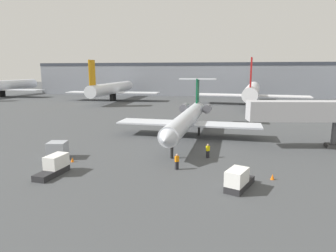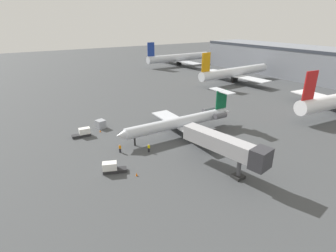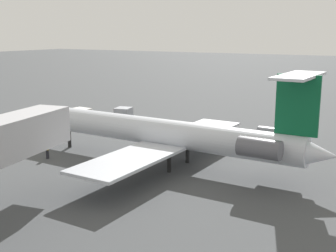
{
  "view_description": "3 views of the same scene",
  "coord_description": "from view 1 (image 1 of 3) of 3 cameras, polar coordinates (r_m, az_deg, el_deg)",
  "views": [
    {
      "loc": [
        6.33,
        -39.08,
        10.22
      ],
      "look_at": [
        -2.01,
        1.48,
        2.37
      ],
      "focal_mm": 31.55,
      "sensor_mm": 36.0,
      "label": 1
    },
    {
      "loc": [
        45.91,
        -27.24,
        24.41
      ],
      "look_at": [
        -0.3,
        2.18,
        2.44
      ],
      "focal_mm": 28.51,
      "sensor_mm": 36.0,
      "label": 2
    },
    {
      "loc": [
        32.56,
        24.56,
        11.68
      ],
      "look_at": [
        -2.08,
        4.38,
        3.01
      ],
      "focal_mm": 46.52,
      "sensor_mm": 36.0,
      "label": 3
    }
  ],
  "objects": [
    {
      "name": "cargo_container_uld",
      "position": [
        37.13,
        -20.55,
        -4.38
      ],
      "size": [
        2.4,
        2.32,
        1.96
      ],
      "color": "#999EA8",
      "rests_on": "ground_plane"
    },
    {
      "name": "baggage_tug_trailing",
      "position": [
        31.67,
        -21.09,
        -7.24
      ],
      "size": [
        1.75,
        4.11,
        1.9
      ],
      "color": "#262628",
      "rests_on": "ground_plane"
    },
    {
      "name": "jet_bridge",
      "position": [
        43.41,
        27.0,
        2.46
      ],
      "size": [
        16.43,
        5.68,
        6.56
      ],
      "color": "#ADADB2",
      "rests_on": "ground_plane"
    },
    {
      "name": "terminal_building",
      "position": [
        127.92,
        8.89,
        8.99
      ],
      "size": [
        148.23,
        22.6,
        13.17
      ],
      "color": "gray",
      "rests_on": "ground_plane"
    },
    {
      "name": "parked_airliner_west_mid",
      "position": [
        101.92,
        -10.7,
        7.12
      ],
      "size": [
        31.48,
        37.31,
        13.05
      ],
      "color": "silver",
      "rests_on": "ground_plane"
    },
    {
      "name": "traffic_cone_near",
      "position": [
        30.05,
        19.54,
        -9.23
      ],
      "size": [
        0.36,
        0.36,
        0.55
      ],
      "color": "orange",
      "rests_on": "ground_plane"
    },
    {
      "name": "regional_jet",
      "position": [
        46.01,
        3.94,
        1.71
      ],
      "size": [
        22.21,
        30.25,
        8.68
      ],
      "color": "silver",
      "rests_on": "ground_plane"
    },
    {
      "name": "baggage_tug_lead",
      "position": [
        26.72,
        13.4,
        -10.13
      ],
      "size": [
        2.78,
        4.23,
        1.9
      ],
      "color": "#262628",
      "rests_on": "ground_plane"
    },
    {
      "name": "traffic_cone_mid",
      "position": [
        35.25,
        -17.99,
        -6.2
      ],
      "size": [
        0.36,
        0.36,
        0.55
      ],
      "color": "orange",
      "rests_on": "ground_plane"
    },
    {
      "name": "ground_crew_marshaller",
      "position": [
        35.27,
        7.7,
        -4.76
      ],
      "size": [
        0.48,
        0.45,
        1.69
      ],
      "color": "black",
      "rests_on": "ground_plane"
    },
    {
      "name": "ground_plane",
      "position": [
        40.9,
        2.34,
        -3.82
      ],
      "size": [
        400.0,
        400.0,
        0.1
      ],
      "primitive_type": "cube",
      "color": "#424447"
    },
    {
      "name": "parked_airliner_centre",
      "position": [
        91.5,
        15.95,
        6.56
      ],
      "size": [
        32.97,
        38.91,
        13.22
      ],
      "color": "white",
      "rests_on": "ground_plane"
    },
    {
      "name": "parked_airliner_west_end",
      "position": [
        131.84,
        -29.66,
        6.76
      ],
      "size": [
        33.75,
        40.13,
        13.35
      ],
      "color": "silver",
      "rests_on": "ground_plane"
    },
    {
      "name": "ground_crew_loader",
      "position": [
        30.95,
        1.73,
        -6.88
      ],
      "size": [
        0.47,
        0.46,
        1.69
      ],
      "color": "black",
      "rests_on": "ground_plane"
    }
  ]
}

